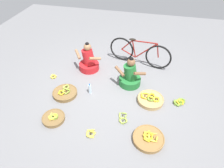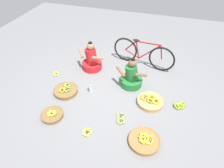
# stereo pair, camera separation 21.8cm
# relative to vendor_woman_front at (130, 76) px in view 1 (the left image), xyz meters

# --- Properties ---
(ground_plane) EXTENTS (10.00, 10.00, 0.00)m
(ground_plane) POSITION_rel_vendor_woman_front_xyz_m (-0.33, -0.30, -0.24)
(ground_plane) COLOR slate
(vendor_woman_front) EXTENTS (0.75, 0.52, 0.77)m
(vendor_woman_front) POSITION_rel_vendor_woman_front_xyz_m (0.00, 0.00, 0.00)
(vendor_woman_front) COLOR #237233
(vendor_woman_front) RESTS_ON ground
(vendor_woman_behind) EXTENTS (0.75, 0.53, 0.80)m
(vendor_woman_behind) POSITION_rel_vendor_woman_front_xyz_m (-1.15, 0.37, 0.01)
(vendor_woman_behind) COLOR red
(vendor_woman_behind) RESTS_ON ground
(bicycle_leaning) EXTENTS (1.68, 0.37, 0.73)m
(bicycle_leaning) POSITION_rel_vendor_woman_front_xyz_m (0.10, 0.91, 0.12)
(bicycle_leaning) COLOR black
(bicycle_leaning) RESTS_ON ground
(banana_basket_mid_left) EXTENTS (0.58, 0.58, 0.17)m
(banana_basket_mid_left) POSITION_rel_vendor_woman_front_xyz_m (0.54, -0.49, -0.18)
(banana_basket_mid_left) COLOR tan
(banana_basket_mid_left) RESTS_ON ground
(banana_basket_mid_right) EXTENTS (0.56, 0.56, 0.16)m
(banana_basket_mid_right) POSITION_rel_vendor_woman_front_xyz_m (-1.38, -0.70, -0.19)
(banana_basket_mid_right) COLOR brown
(banana_basket_mid_right) RESTS_ON ground
(banana_basket_front_center) EXTENTS (0.58, 0.58, 0.17)m
(banana_basket_front_center) POSITION_rel_vendor_woman_front_xyz_m (0.58, -1.49, -0.19)
(banana_basket_front_center) COLOR olive
(banana_basket_front_center) RESTS_ON ground
(banana_basket_near_vendor) EXTENTS (0.46, 0.46, 0.15)m
(banana_basket_near_vendor) POSITION_rel_vendor_woman_front_xyz_m (-1.31, -1.43, -0.19)
(banana_basket_near_vendor) COLOR brown
(banana_basket_near_vendor) RESTS_ON ground
(loose_bananas_front_right) EXTENTS (0.19, 0.21, 0.08)m
(loose_bananas_front_right) POSITION_rel_vendor_woman_front_xyz_m (-0.48, -1.61, -0.21)
(loose_bananas_front_right) COLOR yellow
(loose_bananas_front_right) RESTS_ON ground
(loose_bananas_back_left) EXTENTS (0.18, 0.19, 0.08)m
(loose_bananas_back_left) POSITION_rel_vendor_woman_front_xyz_m (-1.93, -0.18, -0.21)
(loose_bananas_back_left) COLOR yellow
(loose_bananas_back_left) RESTS_ON ground
(loose_bananas_back_right) EXTENTS (0.22, 0.32, 0.08)m
(loose_bananas_back_right) POSITION_rel_vendor_woman_front_xyz_m (0.04, -1.11, -0.21)
(loose_bananas_back_right) COLOR #9EB747
(loose_bananas_back_right) RESTS_ON ground
(loose_bananas_back_center) EXTENTS (0.29, 0.28, 0.10)m
(loose_bananas_back_center) POSITION_rel_vendor_woman_front_xyz_m (1.17, -0.39, -0.21)
(loose_bananas_back_center) COLOR olive
(loose_bananas_back_center) RESTS_ON ground
(water_bottle) EXTENTS (0.07, 0.07, 0.26)m
(water_bottle) POSITION_rel_vendor_woman_front_xyz_m (-0.84, -0.52, -0.12)
(water_bottle) COLOR silver
(water_bottle) RESTS_ON ground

